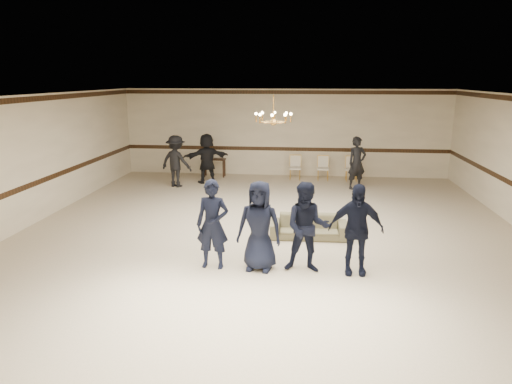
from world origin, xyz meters
TOP-DOWN VIEW (x-y plane):
  - room at (0.00, 0.00)m, footprint 12.01×14.01m
  - chair_rail at (0.00, 6.99)m, footprint 12.00×0.02m
  - crown_molding at (0.00, 6.99)m, footprint 12.00×0.02m
  - chandelier at (0.00, 1.00)m, footprint 0.94×0.94m
  - boy_a at (-0.94, -1.94)m, footprint 0.65×0.45m
  - boy_b at (-0.04, -1.94)m, footprint 0.92×0.67m
  - boy_c at (0.86, -1.94)m, footprint 0.86×0.68m
  - boy_d at (1.76, -1.94)m, footprint 1.03×0.45m
  - settee at (0.91, -0.00)m, footprint 1.78×0.73m
  - adult_left at (-3.52, 4.71)m, footprint 1.27×0.96m
  - adult_mid at (-2.62, 5.41)m, footprint 1.68×1.14m
  - adult_right at (2.48, 5.01)m, footprint 0.75×0.64m
  - banquet_chair_left at (0.43, 6.25)m, footprint 0.43×0.43m
  - banquet_chair_mid at (1.43, 6.25)m, footprint 0.43×0.43m
  - banquet_chair_right at (2.43, 6.25)m, footprint 0.45×0.45m
  - console_table at (-2.57, 6.45)m, footprint 0.84×0.41m

SIDE VIEW (x-z plane):
  - settee at x=0.91m, z-range 0.00..0.52m
  - console_table at x=-2.57m, z-range 0.00..0.68m
  - banquet_chair_left at x=0.43m, z-range 0.00..0.86m
  - banquet_chair_mid at x=1.43m, z-range 0.00..0.86m
  - banquet_chair_right at x=2.43m, z-range 0.00..0.86m
  - adult_left at x=-3.52m, z-range 0.00..1.74m
  - adult_mid at x=-2.62m, z-range 0.00..1.74m
  - adult_right at x=2.48m, z-range 0.00..1.74m
  - boy_a at x=-0.94m, z-range 0.00..1.74m
  - boy_b at x=-0.04m, z-range 0.00..1.74m
  - boy_c at x=0.86m, z-range 0.00..1.74m
  - boy_d at x=1.76m, z-range 0.00..1.74m
  - chair_rail at x=0.00m, z-range 0.93..1.07m
  - room at x=0.00m, z-range -0.01..3.20m
  - chandelier at x=0.00m, z-range 2.43..3.32m
  - crown_molding at x=0.00m, z-range 3.01..3.15m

